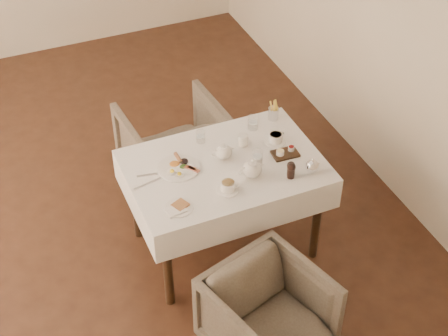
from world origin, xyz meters
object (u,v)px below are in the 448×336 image
teapot_centre (224,151)px  table (225,178)px  breakfast_plate (178,167)px  armchair_near (268,316)px  armchair_far (176,149)px

teapot_centre → table: bearing=-106.1°
breakfast_plate → armchair_near: bearing=-55.6°
table → teapot_centre: bearing=72.8°
armchair_near → breakfast_plate: breakfast_plate is taller
table → armchair_near: (-0.10, -0.91, -0.34)m
table → armchair_far: (-0.08, 0.77, -0.29)m
table → breakfast_plate: (-0.29, 0.09, 0.13)m
armchair_near → breakfast_plate: size_ratio=2.40×
breakfast_plate → teapot_centre: bearing=20.0°
table → armchair_near: bearing=-96.5°
armchair_far → teapot_centre: bearing=93.5°
table → breakfast_plate: 0.33m
armchair_near → breakfast_plate: 1.11m
armchair_near → armchair_far: (0.03, 1.68, 0.05)m
teapot_centre → armchair_far: bearing=98.9°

